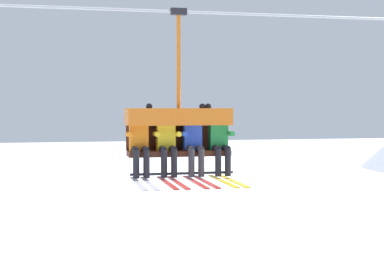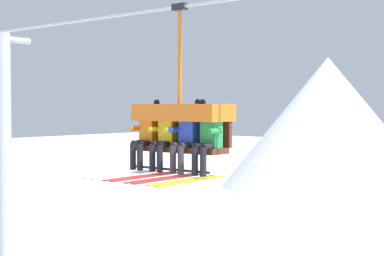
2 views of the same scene
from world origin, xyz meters
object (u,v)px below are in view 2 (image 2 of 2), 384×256
at_px(lift_tower_near, 4,186).
at_px(skier_green, 207,138).
at_px(chairlift_chair, 182,120).
at_px(skier_blue, 185,137).
at_px(skier_yellow, 164,137).
at_px(skier_orange, 145,135).

height_order(lift_tower_near, skier_green, lift_tower_near).
relative_size(chairlift_chair, skier_blue, 1.72).
distance_m(chairlift_chair, skier_yellow, 0.45).
bearing_deg(skier_green, chairlift_chair, 163.39).
bearing_deg(chairlift_chair, skier_green, -16.61).
bearing_deg(skier_blue, lift_tower_near, 172.35).
distance_m(lift_tower_near, skier_blue, 7.11).
height_order(chairlift_chair, skier_green, chairlift_chair).
relative_size(skier_yellow, skier_green, 1.00).
height_order(chairlift_chair, skier_orange, chairlift_chair).
relative_size(skier_orange, skier_green, 1.00).
bearing_deg(lift_tower_near, skier_orange, -8.87).
xyz_separation_m(lift_tower_near, skier_green, (7.35, -0.92, 1.54)).
xyz_separation_m(chairlift_chair, skier_blue, (0.24, -0.21, -0.29)).
bearing_deg(skier_yellow, skier_orange, 179.18).
bearing_deg(chairlift_chair, lift_tower_near, 173.90).
bearing_deg(skier_orange, skier_blue, 0.00).
relative_size(chairlift_chair, skier_green, 1.72).
bearing_deg(lift_tower_near, chairlift_chair, -6.10).
xyz_separation_m(lift_tower_near, skier_orange, (5.92, -0.92, 1.54)).
distance_m(lift_tower_near, skier_orange, 6.18).
relative_size(lift_tower_near, skier_orange, 5.01).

